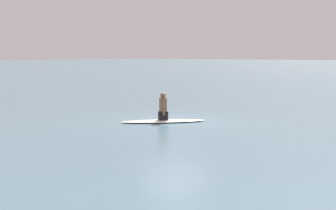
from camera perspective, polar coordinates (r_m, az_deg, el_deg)
ground_plane at (r=17.19m, az=0.91°, el=-1.94°), size 400.00×400.00×0.00m
surfboard at (r=16.78m, az=-0.61°, el=-2.00°), size 2.45×2.89×0.08m
person_paddler at (r=16.72m, az=-0.61°, el=-0.31°), size 0.42×0.43×1.01m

